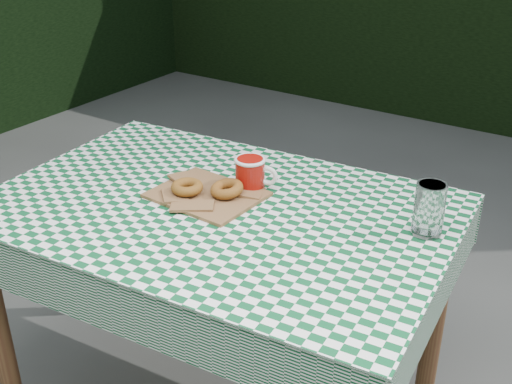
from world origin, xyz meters
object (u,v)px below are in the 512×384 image
Objects in this scene: paper_bag at (207,194)px; drinking_glass at (429,209)px; coffee_mug at (250,174)px; table at (221,319)px.

paper_bag is 2.12× the size of drinking_glass.
drinking_glass reaches higher than coffee_mug.
drinking_glass is at bearing 12.88° from table.
paper_bag is 0.13m from coffee_mug.
paper_bag is at bearing 150.03° from table.
drinking_glass is (0.58, 0.14, 0.06)m from paper_bag.
paper_bag is 0.59m from drinking_glass.
coffee_mug is (0.07, 0.11, 0.04)m from paper_bag.
drinking_glass is (0.50, 0.03, 0.02)m from coffee_mug.
coffee_mug is at bearing 78.71° from table.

